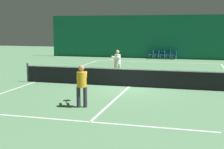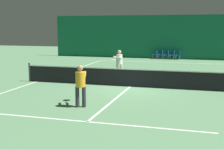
% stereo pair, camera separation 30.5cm
% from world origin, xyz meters
% --- Properties ---
extents(ground_plane, '(60.00, 60.00, 0.00)m').
position_xyz_m(ground_plane, '(0.00, 0.00, 0.00)').
color(ground_plane, '#56845B').
extents(backdrop_curtain, '(23.00, 0.12, 4.27)m').
position_xyz_m(backdrop_curtain, '(0.00, 15.25, 2.14)').
color(backdrop_curtain, '#146042').
rests_on(backdrop_curtain, ground).
extents(court_line_baseline_far, '(11.00, 0.10, 0.00)m').
position_xyz_m(court_line_baseline_far, '(0.00, 11.90, 0.00)').
color(court_line_baseline_far, white).
rests_on(court_line_baseline_far, ground).
extents(court_line_service_far, '(8.25, 0.10, 0.00)m').
position_xyz_m(court_line_service_far, '(0.00, 6.40, 0.00)').
color(court_line_service_far, white).
rests_on(court_line_service_far, ground).
extents(court_line_service_near, '(8.25, 0.10, 0.00)m').
position_xyz_m(court_line_service_near, '(0.00, -6.40, 0.00)').
color(court_line_service_near, white).
rests_on(court_line_service_near, ground).
extents(court_line_sideline_left, '(0.10, 23.80, 0.00)m').
position_xyz_m(court_line_sideline_left, '(-5.50, 0.00, 0.00)').
color(court_line_sideline_left, white).
rests_on(court_line_sideline_left, ground).
extents(court_line_centre, '(0.10, 12.80, 0.00)m').
position_xyz_m(court_line_centre, '(0.00, 0.00, 0.00)').
color(court_line_centre, white).
rests_on(court_line_centre, ground).
extents(tennis_net, '(12.00, 0.10, 1.07)m').
position_xyz_m(tennis_net, '(0.00, 0.00, 0.51)').
color(tennis_net, black).
rests_on(tennis_net, ground).
extents(player_near, '(0.75, 1.39, 1.66)m').
position_xyz_m(player_near, '(-0.94, -4.62, 0.97)').
color(player_near, '#2D2D38').
rests_on(player_near, ground).
extents(player_far, '(0.53, 1.39, 1.69)m').
position_xyz_m(player_far, '(-1.38, 2.93, 0.98)').
color(player_far, beige).
rests_on(player_far, ground).
extents(courtside_chair_0, '(0.44, 0.44, 0.84)m').
position_xyz_m(courtside_chair_0, '(-0.78, 14.70, 0.49)').
color(courtside_chair_0, '#99999E').
rests_on(courtside_chair_0, ground).
extents(courtside_chair_1, '(0.44, 0.44, 0.84)m').
position_xyz_m(courtside_chair_1, '(-0.22, 14.70, 0.49)').
color(courtside_chair_1, '#99999E').
rests_on(courtside_chair_1, ground).
extents(courtside_chair_2, '(0.44, 0.44, 0.84)m').
position_xyz_m(courtside_chair_2, '(0.33, 14.70, 0.49)').
color(courtside_chair_2, '#99999E').
rests_on(courtside_chair_2, ground).
extents(courtside_chair_3, '(0.44, 0.44, 0.84)m').
position_xyz_m(courtside_chair_3, '(0.89, 14.70, 0.49)').
color(courtside_chair_3, '#99999E').
rests_on(courtside_chair_3, ground).
extents(courtside_chair_4, '(0.44, 0.44, 0.84)m').
position_xyz_m(courtside_chair_4, '(1.44, 14.70, 0.49)').
color(courtside_chair_4, '#99999E').
rests_on(courtside_chair_4, ground).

